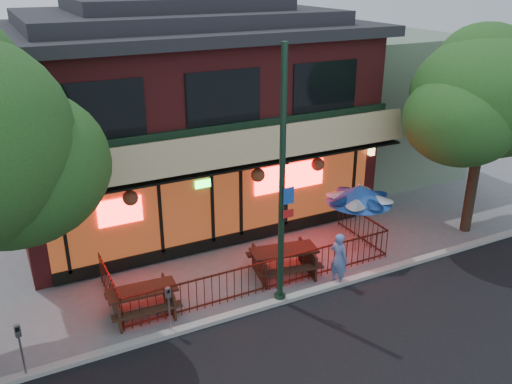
{
  "coord_description": "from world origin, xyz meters",
  "views": [
    {
      "loc": [
        -6.36,
        -11.47,
        8.53
      ],
      "look_at": [
        0.48,
        2.0,
        2.3
      ],
      "focal_mm": 38.0,
      "sensor_mm": 36.0,
      "label": 1
    }
  ],
  "objects_px": {
    "pedestrian": "(339,259)",
    "parking_meter_far": "(20,343)",
    "picnic_table_right": "(284,258)",
    "parking_meter_near": "(169,303)",
    "street_light": "(282,196)",
    "street_tree_right": "(486,89)",
    "patio_umbrella": "(359,194)",
    "picnic_table_left": "(143,298)"
  },
  "relations": [
    {
      "from": "street_light",
      "to": "parking_meter_far",
      "type": "bearing_deg",
      "value": -179.33
    },
    {
      "from": "street_light",
      "to": "patio_umbrella",
      "type": "distance_m",
      "value": 4.02
    },
    {
      "from": "parking_meter_near",
      "to": "street_tree_right",
      "type": "bearing_deg",
      "value": 5.03
    },
    {
      "from": "street_light",
      "to": "street_tree_right",
      "type": "bearing_deg",
      "value": 7.01
    },
    {
      "from": "street_light",
      "to": "picnic_table_left",
      "type": "height_order",
      "value": "street_light"
    },
    {
      "from": "street_tree_right",
      "to": "pedestrian",
      "type": "relative_size",
      "value": 4.37
    },
    {
      "from": "patio_umbrella",
      "to": "pedestrian",
      "type": "distance_m",
      "value": 2.44
    },
    {
      "from": "street_tree_right",
      "to": "picnic_table_left",
      "type": "distance_m",
      "value": 12.41
    },
    {
      "from": "street_light",
      "to": "parking_meter_near",
      "type": "bearing_deg",
      "value": 179.95
    },
    {
      "from": "picnic_table_right",
      "to": "parking_meter_far",
      "type": "height_order",
      "value": "parking_meter_far"
    },
    {
      "from": "street_tree_right",
      "to": "patio_umbrella",
      "type": "height_order",
      "value": "street_tree_right"
    },
    {
      "from": "street_light",
      "to": "parking_meter_far",
      "type": "distance_m",
      "value": 6.94
    },
    {
      "from": "picnic_table_right",
      "to": "street_tree_right",
      "type": "bearing_deg",
      "value": -1.63
    },
    {
      "from": "picnic_table_left",
      "to": "parking_meter_far",
      "type": "relative_size",
      "value": 1.34
    },
    {
      "from": "picnic_table_left",
      "to": "pedestrian",
      "type": "bearing_deg",
      "value": -10.8
    },
    {
      "from": "pedestrian",
      "to": "parking_meter_far",
      "type": "distance_m",
      "value": 8.56
    },
    {
      "from": "picnic_table_left",
      "to": "patio_umbrella",
      "type": "relative_size",
      "value": 0.8
    },
    {
      "from": "patio_umbrella",
      "to": "parking_meter_near",
      "type": "xyz_separation_m",
      "value": [
        -6.76,
        -1.4,
        -1.12
      ]
    },
    {
      "from": "pedestrian",
      "to": "parking_meter_near",
      "type": "distance_m",
      "value": 5.13
    },
    {
      "from": "picnic_table_right",
      "to": "parking_meter_near",
      "type": "bearing_deg",
      "value": -163.25
    },
    {
      "from": "street_tree_right",
      "to": "parking_meter_near",
      "type": "xyz_separation_m",
      "value": [
        -11.21,
        -0.99,
        -4.06
      ]
    },
    {
      "from": "patio_umbrella",
      "to": "parking_meter_far",
      "type": "relative_size",
      "value": 1.67
    },
    {
      "from": "street_tree_right",
      "to": "pedestrian",
      "type": "distance_m",
      "value": 7.42
    },
    {
      "from": "street_light",
      "to": "pedestrian",
      "type": "xyz_separation_m",
      "value": [
        1.96,
        0.05,
        -2.35
      ]
    },
    {
      "from": "street_tree_right",
      "to": "picnic_table_right",
      "type": "height_order",
      "value": "street_tree_right"
    },
    {
      "from": "street_light",
      "to": "picnic_table_left",
      "type": "xyz_separation_m",
      "value": [
        -3.54,
        1.1,
        -2.64
      ]
    },
    {
      "from": "street_tree_right",
      "to": "picnic_table_left",
      "type": "height_order",
      "value": "street_tree_right"
    },
    {
      "from": "parking_meter_far",
      "to": "street_tree_right",
      "type": "bearing_deg",
      "value": 4.17
    },
    {
      "from": "pedestrian",
      "to": "parking_meter_far",
      "type": "bearing_deg",
      "value": 76.41
    },
    {
      "from": "street_tree_right",
      "to": "patio_umbrella",
      "type": "distance_m",
      "value": 5.34
    },
    {
      "from": "street_light",
      "to": "patio_umbrella",
      "type": "height_order",
      "value": "street_light"
    },
    {
      "from": "street_light",
      "to": "parking_meter_far",
      "type": "relative_size",
      "value": 4.94
    },
    {
      "from": "parking_meter_far",
      "to": "picnic_table_right",
      "type": "bearing_deg",
      "value": 9.77
    },
    {
      "from": "picnic_table_right",
      "to": "parking_meter_near",
      "type": "relative_size",
      "value": 1.66
    },
    {
      "from": "picnic_table_left",
      "to": "parking_meter_far",
      "type": "bearing_deg",
      "value": -158.83
    },
    {
      "from": "patio_umbrella",
      "to": "picnic_table_right",
      "type": "bearing_deg",
      "value": -175.83
    },
    {
      "from": "parking_meter_near",
      "to": "patio_umbrella",
      "type": "bearing_deg",
      "value": 11.67
    },
    {
      "from": "picnic_table_right",
      "to": "picnic_table_left",
      "type": "bearing_deg",
      "value": -178.78
    },
    {
      "from": "pedestrian",
      "to": "parking_meter_near",
      "type": "bearing_deg",
      "value": 76.1
    },
    {
      "from": "picnic_table_left",
      "to": "street_tree_right",
      "type": "bearing_deg",
      "value": -0.57
    },
    {
      "from": "patio_umbrella",
      "to": "parking_meter_far",
      "type": "height_order",
      "value": "patio_umbrella"
    },
    {
      "from": "street_light",
      "to": "patio_umbrella",
      "type": "bearing_deg",
      "value": 21.26
    }
  ]
}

